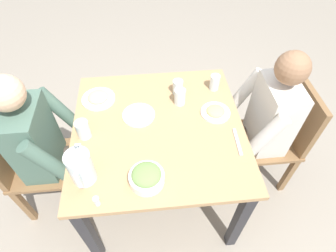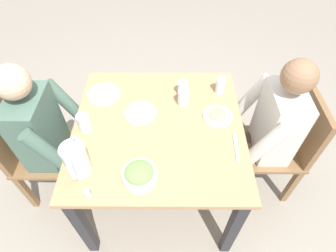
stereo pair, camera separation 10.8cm
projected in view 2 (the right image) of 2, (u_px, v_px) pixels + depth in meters
The scene contains 18 objects.
ground_plane at pixel (161, 188), 2.17m from camera, with size 8.00×8.00×0.00m, color gray.
dining_table at pixel (159, 138), 1.69m from camera, with size 0.99×0.99×0.76m.
chair_near at pixel (32, 149), 1.83m from camera, with size 0.40×0.40×0.86m.
chair_far at pixel (285, 143), 1.86m from camera, with size 0.40×0.40×0.86m.
diner_near at pixel (56, 135), 1.72m from camera, with size 0.48×0.53×1.15m.
diner_far at pixel (261, 130), 1.75m from camera, with size 0.48×0.53×1.15m.
water_pitcher at pixel (76, 160), 1.33m from camera, with size 0.16×0.12×0.19m.
salad_bowl at pixel (139, 174), 1.34m from camera, with size 0.18×0.18×0.09m.
plate_fries at pixel (218, 115), 1.64m from camera, with size 0.18×0.18×0.04m.
plate_beans at pixel (104, 93), 1.76m from camera, with size 0.21×0.21×0.05m.
plate_yoghurt at pixel (141, 112), 1.65m from camera, with size 0.20×0.20×0.04m.
water_glass_far_right at pixel (84, 123), 1.54m from camera, with size 0.07×0.07×0.11m, color silver.
water_glass_near_left at pixel (183, 88), 1.75m from camera, with size 0.06×0.06×0.10m, color silver.
water_glass_far_left at pixel (183, 98), 1.68m from camera, with size 0.07×0.07×0.11m, color silver.
water_glass_by_pitcher at pixel (221, 86), 1.75m from camera, with size 0.06×0.06×0.11m, color silver.
salt_shaker at pixel (88, 194), 1.29m from camera, with size 0.03×0.03×0.05m.
fork_near at pixel (102, 95), 1.77m from camera, with size 0.17×0.03×0.01m, color silver.
knife_near at pixel (236, 147), 1.49m from camera, with size 0.18×0.02×0.01m, color silver.
Camera 2 is at (1.05, 0.06, 1.97)m, focal length 29.28 mm.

